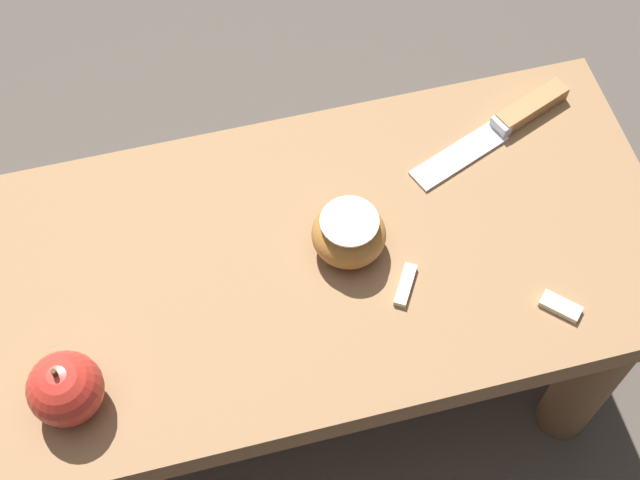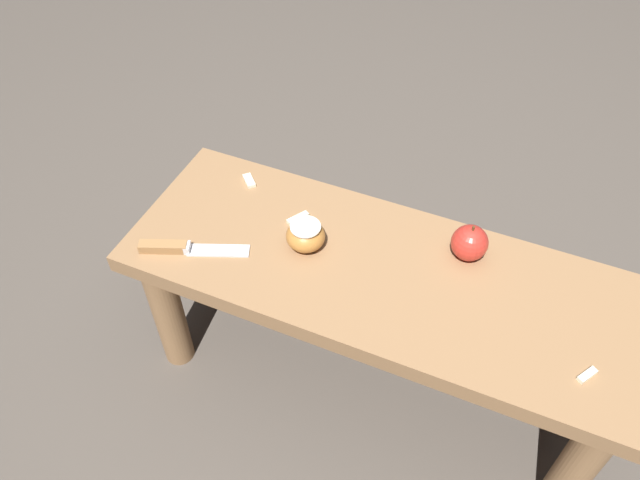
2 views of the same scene
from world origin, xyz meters
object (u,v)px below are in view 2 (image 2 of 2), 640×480
Objects in this scene: wooden_bench at (379,295)px; apple_whole at (470,243)px; knife at (178,248)px; apple_cut at (307,234)px.

wooden_bench is 12.55× the size of apple_whole.
apple_cut is at bearing 5.49° from knife.
apple_whole is at bearing 0.20° from knife.
apple_cut is at bearing -162.15° from apple_whole.
wooden_bench is at bearing -5.64° from knife.
apple_cut is at bearing 178.45° from wooden_bench.
knife is 2.62× the size of apple_whole.
wooden_bench is 13.05× the size of apple_cut.
wooden_bench is 0.20m from apple_cut.
knife is (-0.40, -0.12, 0.09)m from wooden_bench.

